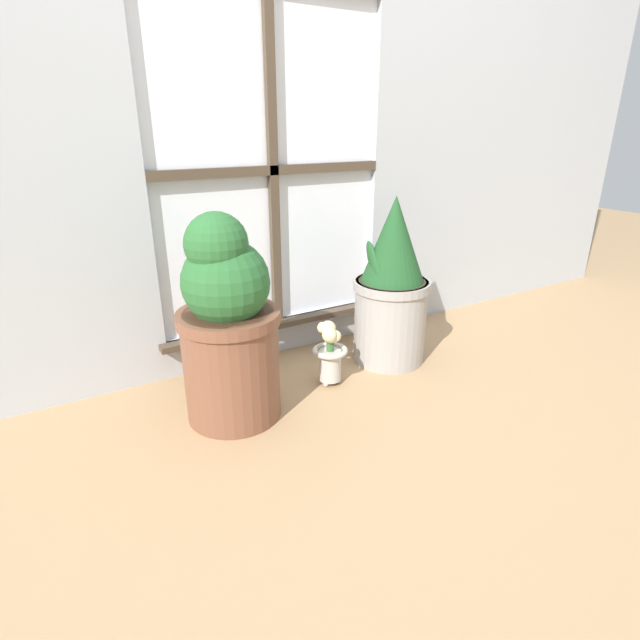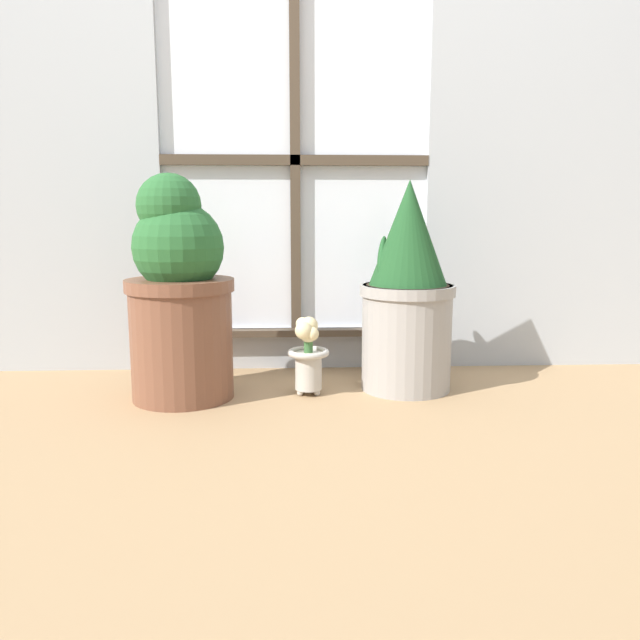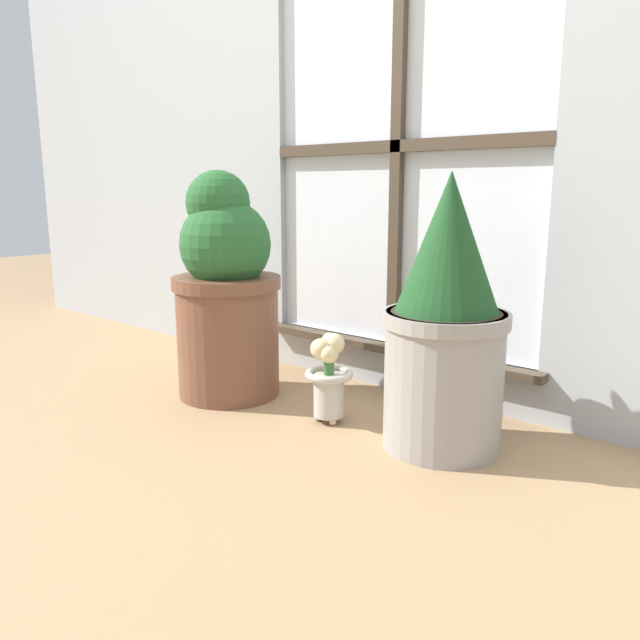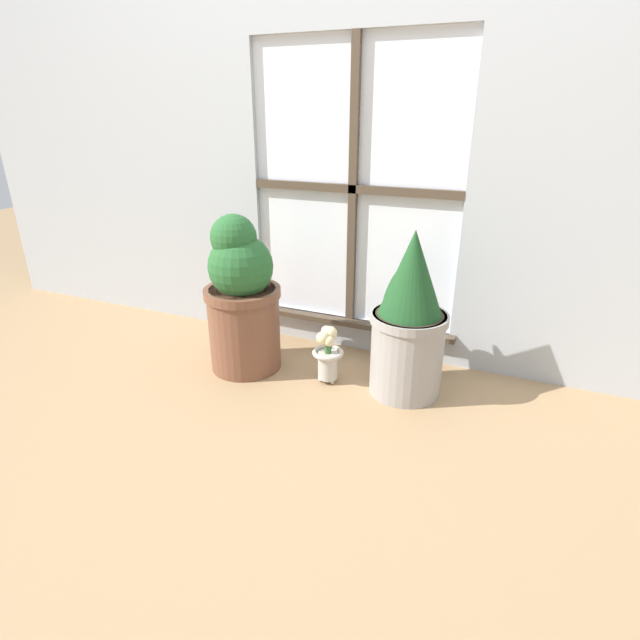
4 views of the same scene
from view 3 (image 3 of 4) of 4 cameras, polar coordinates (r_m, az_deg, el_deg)
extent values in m
plane|color=tan|center=(1.65, -4.33, -10.72)|extent=(10.00, 10.00, 0.00)
cube|color=#B2B7BC|center=(2.99, -16.50, 23.34)|extent=(1.72, 0.05, 2.50)
cube|color=#B2B7BC|center=(2.04, 6.82, -4.05)|extent=(0.96, 0.05, 0.15)
cube|color=white|center=(1.98, 7.53, 15.44)|extent=(0.96, 0.02, 1.22)
cube|color=#4C3D2D|center=(1.96, 7.08, 15.49)|extent=(0.04, 0.02, 1.22)
cube|color=#4C3D2D|center=(1.96, 7.08, 15.49)|extent=(0.96, 0.02, 0.04)
cube|color=#4C3D2D|center=(1.99, 6.15, -2.57)|extent=(1.02, 0.06, 0.02)
cylinder|color=brown|center=(1.95, -8.40, -1.46)|extent=(0.31, 0.31, 0.37)
cylinder|color=brown|center=(1.92, -8.55, 3.42)|extent=(0.33, 0.33, 0.04)
cylinder|color=#38281E|center=(1.92, -8.56, 3.83)|extent=(0.29, 0.29, 0.01)
sphere|color=#28602D|center=(1.91, -8.66, 6.84)|extent=(0.28, 0.28, 0.28)
sphere|color=#28602D|center=(1.92, -9.32, 10.54)|extent=(0.19, 0.19, 0.19)
ellipsoid|color=#28602D|center=(1.84, -7.21, 6.27)|extent=(0.05, 0.15, 0.17)
cylinder|color=#9E9993|center=(1.57, 11.20, -5.43)|extent=(0.29, 0.29, 0.35)
cylinder|color=#9E9993|center=(1.53, 11.43, 0.12)|extent=(0.31, 0.31, 0.03)
cylinder|color=#38281E|center=(1.53, 11.45, 0.57)|extent=(0.27, 0.27, 0.01)
cone|color=#1E4C23|center=(1.51, 11.72, 6.96)|extent=(0.25, 0.25, 0.33)
ellipsoid|color=#1E4C23|center=(1.57, 9.37, 4.20)|extent=(0.07, 0.18, 0.18)
sphere|color=#BCB7AD|center=(1.78, 1.45, -8.68)|extent=(0.02, 0.02, 0.02)
sphere|color=#BCB7AD|center=(1.76, -0.20, -8.89)|extent=(0.02, 0.02, 0.02)
sphere|color=#BCB7AD|center=(1.73, 1.17, -9.30)|extent=(0.02, 0.02, 0.02)
cylinder|color=#BCB7AD|center=(1.73, 0.81, -6.87)|extent=(0.08, 0.08, 0.12)
torus|color=#BCB7AD|center=(1.71, 0.82, -4.99)|extent=(0.13, 0.13, 0.02)
cylinder|color=#386633|center=(1.70, 0.82, -3.94)|extent=(0.03, 0.03, 0.07)
sphere|color=beige|center=(1.70, 0.82, -3.10)|extent=(0.05, 0.05, 0.05)
sphere|color=beige|center=(1.70, 1.29, -2.20)|extent=(0.06, 0.06, 0.06)
sphere|color=beige|center=(1.72, 0.86, -1.89)|extent=(0.04, 0.04, 0.04)
sphere|color=beige|center=(1.69, 0.04, -2.63)|extent=(0.06, 0.06, 0.06)
sphere|color=beige|center=(1.68, 0.71, -3.11)|extent=(0.04, 0.04, 0.04)
camera|label=1|loc=(1.97, -56.56, 15.34)|focal=28.00mm
camera|label=2|loc=(1.28, -80.38, -1.20)|focal=35.00mm
camera|label=4|loc=(0.73, -112.63, 33.78)|focal=28.00mm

